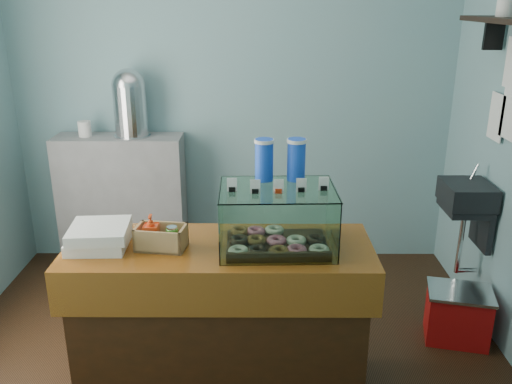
{
  "coord_description": "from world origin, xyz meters",
  "views": [
    {
      "loc": [
        0.2,
        -2.81,
        2.11
      ],
      "look_at": [
        0.19,
        -0.15,
        1.16
      ],
      "focal_mm": 38.0,
      "sensor_mm": 36.0,
      "label": 1
    }
  ],
  "objects_px": {
    "display_case": "(277,213)",
    "coffee_urn": "(130,101)",
    "red_cooler": "(458,315)",
    "counter": "(221,319)"
  },
  "relations": [
    {
      "from": "display_case",
      "to": "coffee_urn",
      "type": "xyz_separation_m",
      "value": [
        -1.08,
        1.56,
        0.3
      ]
    },
    {
      "from": "coffee_urn",
      "to": "red_cooler",
      "type": "distance_m",
      "value": 2.8
    },
    {
      "from": "counter",
      "to": "display_case",
      "type": "relative_size",
      "value": 2.69
    },
    {
      "from": "counter",
      "to": "red_cooler",
      "type": "height_order",
      "value": "counter"
    },
    {
      "from": "coffee_urn",
      "to": "red_cooler",
      "type": "bearing_deg",
      "value": -25.41
    },
    {
      "from": "red_cooler",
      "to": "counter",
      "type": "bearing_deg",
      "value": -148.73
    },
    {
      "from": "counter",
      "to": "red_cooler",
      "type": "bearing_deg",
      "value": 18.33
    },
    {
      "from": "counter",
      "to": "coffee_urn",
      "type": "bearing_deg",
      "value": 116.33
    },
    {
      "from": "counter",
      "to": "display_case",
      "type": "distance_m",
      "value": 0.69
    },
    {
      "from": "display_case",
      "to": "red_cooler",
      "type": "bearing_deg",
      "value": 19.95
    }
  ]
}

